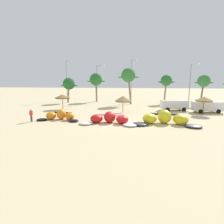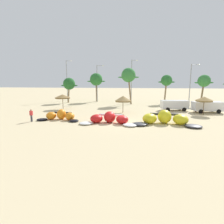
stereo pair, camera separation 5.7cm
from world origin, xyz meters
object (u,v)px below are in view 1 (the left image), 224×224
Objects in this scene: parked_car_second at (174,104)px; lamppost_east_center at (132,79)px; person_near_kites at (31,115)px; palm_left at (96,80)px; palm_center_right at (204,81)px; beach_umbrella_middle at (123,99)px; palm_left_of_gap at (128,76)px; palm_leftmost at (69,84)px; palm_center_left at (166,81)px; kite_far_left at (60,116)px; kite_left at (109,119)px; beach_umbrella_near_van at (62,96)px; lamppost_east at (191,82)px; beach_umbrella_near_palms at (204,99)px; lamppost_west at (67,79)px; kite_left_of_center at (165,119)px; lamppost_west_center at (97,81)px; parked_van at (206,106)px.

lamppost_east_center is at bearing 123.73° from parked_car_second.
lamppost_east_center is (11.70, 24.71, 4.95)m from person_near_kites.
palm_left reaches higher than palm_center_right.
beach_umbrella_middle is 12.57m from palm_left_of_gap.
palm_leftmost is (-23.45, 9.02, 3.50)m from parked_car_second.
lamppost_east_center is (-8.25, 0.94, 0.42)m from palm_center_left.
palm_center_right is at bearing 38.76° from kite_far_left.
palm_leftmost reaches higher than kite_far_left.
kite_left is 14.87m from beach_umbrella_near_van.
parked_car_second is at bearing -35.88° from palm_left.
lamppost_east is at bearing 22.81° from beach_umbrella_near_van.
beach_umbrella_near_palms is 34.61m from lamppost_west.
kite_far_left is at bearing -112.76° from palm_left_of_gap.
palm_leftmost is at bearing 135.58° from kite_left_of_center.
palm_left_of_gap is at bearing -98.14° from lamppost_east_center.
palm_left is 0.68× the size of lamppost_west.
palm_left is (5.97, 3.63, 1.09)m from palm_leftmost.
lamppost_east_center is at bearing 64.66° from person_near_kites.
palm_left is (-17.48, 12.64, 4.59)m from parked_car_second.
lamppost_east_center reaches higher than lamppost_west_center.
palm_center_left is (17.54, -1.31, -0.33)m from palm_left.
lamppost_east is (5.05, 9.17, 3.94)m from parked_car_second.
beach_umbrella_near_palms reaches higher than kite_left.
palm_leftmost is (-2.98, 10.57, 2.19)m from beach_umbrella_near_van.
palm_left_of_gap is 4.23m from lamppost_east_center.
kite_left_of_center is at bearing 5.19° from kite_left.
kite_left is at bearing -149.53° from beach_umbrella_near_palms.
parked_car_second is at bearing 32.67° from kite_far_left.
beach_umbrella_near_van is 0.27× the size of lamppost_east_center.
palm_center_right is at bearing 49.16° from parked_car_second.
palm_left_of_gap is (-12.61, 11.85, 4.08)m from beach_umbrella_near_palms.
palm_center_right is (2.56, 10.19, 4.14)m from parked_van.
lamppost_west is at bearing 174.71° from palm_center_left.
lamppost_west is 1.03× the size of lamppost_east_center.
lamppost_east reaches higher than beach_umbrella_near_van.
parked_van is 19.59m from lamppost_east_center.
beach_umbrella_near_palms reaches higher than parked_van.
lamppost_east is (25.51, 10.73, 2.63)m from beach_umbrella_near_van.
beach_umbrella_middle is (0.93, 8.01, 1.78)m from kite_left.
beach_umbrella_middle reaches higher than parked_car_second.
beach_umbrella_near_palms reaches higher than beach_umbrella_middle.
beach_umbrella_near_van is 0.58× the size of parked_van.
palm_left_of_gap is at bearing -3.37° from palm_leftmost.
beach_umbrella_middle is 19.10m from lamppost_east.
lamppost_west is at bearing 168.61° from lamppost_west_center.
person_near_kites is 0.24× the size of palm_center_left.
palm_center_right is at bearing -12.28° from lamppost_east_center.
lamppost_west_center reaches higher than lamppost_east.
kite_left is 0.71× the size of lamppost_east_center.
person_near_kites is (-16.95, -1.36, 0.17)m from kite_left_of_center.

